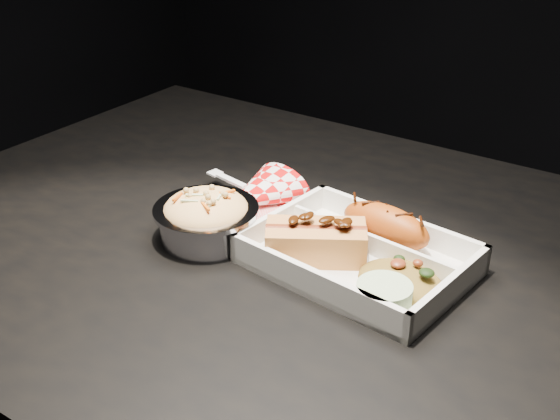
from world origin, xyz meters
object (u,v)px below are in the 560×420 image
object	(u,v)px
napkin_fork	(257,195)
hotdog	(316,239)
food_tray	(359,259)
fried_pastry	(386,225)
dining_table	(318,310)
foil_coleslaw_cup	(206,216)

from	to	relation	value
napkin_fork	hotdog	bearing A→B (deg)	-17.83
food_tray	fried_pastry	bearing A→B (deg)	90.00
napkin_fork	dining_table	bearing A→B (deg)	-10.53
food_tray	foil_coleslaw_cup	xyz separation A→B (m)	(-0.19, -0.05, 0.02)
hotdog	napkin_fork	distance (m)	0.17
fried_pastry	hotdog	bearing A→B (deg)	-125.09
fried_pastry	hotdog	world-z (taller)	hotdog
dining_table	fried_pastry	distance (m)	0.15
dining_table	hotdog	bearing A→B (deg)	-70.52
dining_table	hotdog	distance (m)	0.13
dining_table	hotdog	size ratio (longest dim) A/B	9.13
dining_table	foil_coleslaw_cup	world-z (taller)	foil_coleslaw_cup
food_tray	fried_pastry	world-z (taller)	fried_pastry
foil_coleslaw_cup	napkin_fork	size ratio (longest dim) A/B	0.76
fried_pastry	foil_coleslaw_cup	xyz separation A→B (m)	(-0.20, -0.11, -0.00)
dining_table	hotdog	xyz separation A→B (m)	(0.01, -0.03, 0.12)
fried_pastry	dining_table	bearing A→B (deg)	-141.58
fried_pastry	foil_coleslaw_cup	size ratio (longest dim) A/B	0.91
fried_pastry	napkin_fork	size ratio (longest dim) A/B	0.69
napkin_fork	food_tray	bearing A→B (deg)	-5.86
food_tray	hotdog	xyz separation A→B (m)	(-0.05, -0.02, 0.02)
food_tray	foil_coleslaw_cup	distance (m)	0.20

